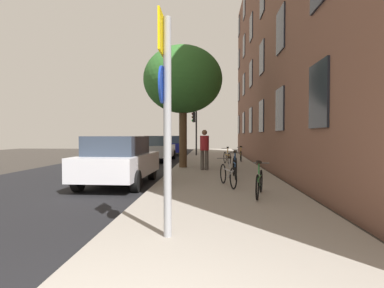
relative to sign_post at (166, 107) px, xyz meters
name	(u,v)px	position (x,y,z in m)	size (l,w,h in m)	color
ground_plane	(152,166)	(-2.48, 12.02, -2.08)	(41.80, 41.80, 0.00)	#332D28
road_asphalt	(115,165)	(-4.58, 12.02, -2.08)	(7.00, 38.00, 0.01)	black
sidewalk	(216,165)	(1.02, 12.02, -2.02)	(4.20, 38.00, 0.12)	gray
building_facade	(267,41)	(3.62, 11.52, 4.44)	(0.56, 27.00, 13.01)	brown
sign_post	(166,107)	(0.00, 0.00, 0.00)	(0.16, 0.60, 3.34)	gray
traffic_light	(195,125)	(-0.48, 19.21, 0.38)	(0.43, 0.24, 3.41)	black
tree_near	(183,80)	(-0.62, 10.14, 2.22)	(3.77, 3.77, 5.81)	#4C3823
bicycle_0	(259,182)	(1.91, 3.21, -1.61)	(0.56, 1.62, 0.91)	black
bicycle_1	(228,174)	(1.21, 4.69, -1.60)	(0.54, 1.65, 0.92)	black
bicycle_2	(235,167)	(1.56, 6.52, -1.58)	(0.42, 1.78, 0.98)	black
bicycle_3	(235,163)	(1.78, 8.92, -1.62)	(0.42, 1.60, 0.89)	black
bicycle_4	(227,157)	(1.59, 11.86, -1.60)	(0.45, 1.60, 0.94)	black
bicycle_5	(241,155)	(2.50, 13.65, -1.60)	(0.42, 1.60, 0.92)	black
pedestrian_0	(204,147)	(0.43, 9.02, -0.94)	(0.45, 0.45, 1.79)	#4C4742
car_0	(119,160)	(-2.33, 5.36, -1.24)	(1.99, 4.02, 1.62)	silver
car_1	(159,148)	(-2.59, 14.99, -1.24)	(1.84, 4.19, 1.62)	#B7B7BC
car_2	(173,145)	(-2.45, 21.06, -1.24)	(1.92, 4.46, 1.62)	navy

